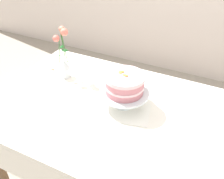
{
  "coord_description": "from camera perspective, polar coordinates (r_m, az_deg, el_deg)",
  "views": [
    {
      "loc": [
        0.56,
        -1.03,
        1.68
      ],
      "look_at": [
        0.04,
        0.02,
        0.86
      ],
      "focal_mm": 40.24,
      "sensor_mm": 36.0,
      "label": 1
    }
  ],
  "objects": [
    {
      "name": "dining_table",
      "position": [
        1.55,
        -1.97,
        -6.69
      ],
      "size": [
        1.4,
        1.0,
        0.74
      ],
      "color": "white",
      "rests_on": "ground"
    },
    {
      "name": "linen_napkin",
      "position": [
        1.51,
        2.69,
        -3.56
      ],
      "size": [
        0.38,
        0.38,
        0.0
      ],
      "primitive_type": "cube",
      "rotation": [
        0.0,
        0.0,
        0.22
      ],
      "color": "white",
      "rests_on": "dining_table"
    },
    {
      "name": "cake_stand",
      "position": [
        1.46,
        2.78,
        -1.06
      ],
      "size": [
        0.29,
        0.29,
        0.1
      ],
      "color": "silver",
      "rests_on": "linen_napkin"
    },
    {
      "name": "layer_cake",
      "position": [
        1.41,
        2.86,
        1.36
      ],
      "size": [
        0.23,
        0.23,
        0.12
      ],
      "color": "#CC7A84",
      "rests_on": "cake_stand"
    },
    {
      "name": "flower_vase",
      "position": [
        1.73,
        -10.98,
        6.7
      ],
      "size": [
        0.1,
        0.1,
        0.36
      ],
      "color": "silver",
      "rests_on": "dining_table"
    },
    {
      "name": "loose_petal_0",
      "position": [
        1.9,
        -13.33,
        4.48
      ],
      "size": [
        0.04,
        0.03,
        0.0
      ],
      "primitive_type": "ellipsoid",
      "rotation": [
        0.0,
        0.0,
        2.87
      ],
      "color": "#E56B51",
      "rests_on": "dining_table"
    }
  ]
}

